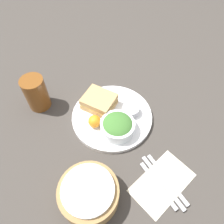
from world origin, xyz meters
The scene contains 12 objects.
ground_plane centered at (0.00, 0.00, 0.00)m, with size 4.00×4.00×0.00m, color #3D3833.
plate centered at (0.00, 0.00, 0.01)m, with size 0.30×0.30×0.02m, color white.
sandwich centered at (0.07, 0.01, 0.04)m, with size 0.14×0.13×0.05m.
salad_bowl centered at (-0.06, 0.03, 0.04)m, with size 0.12×0.12×0.06m.
dressing_cup centered at (-0.04, -0.06, 0.03)m, with size 0.06×0.06×0.03m, color #B7B7BC.
orange_wedge centered at (0.01, 0.07, 0.04)m, with size 0.05×0.05×0.05m, color orange.
drink_glass centered at (0.24, 0.16, 0.07)m, with size 0.08×0.08×0.13m, color brown.
bread_basket centered at (-0.17, 0.24, 0.04)m, with size 0.17×0.17×0.08m.
napkin centered at (-0.29, 0.05, 0.00)m, with size 0.12×0.20×0.00m, color beige.
fork centered at (-0.29, 0.04, 0.01)m, with size 0.19×0.01×0.01m, color #B2B2B7.
knife centered at (-0.29, 0.05, 0.01)m, with size 0.20×0.01×0.01m, color #B2B2B7.
spoon centered at (-0.28, 0.07, 0.01)m, with size 0.17×0.01×0.01m, color #B2B2B7.
Camera 1 is at (-0.34, 0.32, 0.68)m, focal length 35.00 mm.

